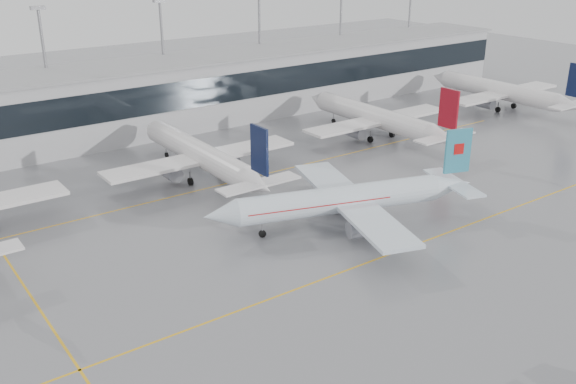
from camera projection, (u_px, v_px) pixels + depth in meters
ground at (353, 268)px, 69.54m from camera, size 320.00×320.00×0.00m
taxi_line_main at (353, 268)px, 69.54m from camera, size 120.00×0.25×0.01m
taxi_line_north at (215, 186)px, 92.13m from camera, size 120.00×0.25×0.01m
taxi_line_cross at (29, 294)px, 64.58m from camera, size 0.25×60.00×0.01m
terminal at (124, 102)px, 113.98m from camera, size 180.00×15.00×12.00m
terminal_glass at (141, 102)px, 107.74m from camera, size 180.00×0.20×5.00m
terminal_roof at (121, 67)px, 111.66m from camera, size 182.00×16.00×0.40m
light_masts at (107, 55)px, 115.75m from camera, size 156.40×1.00×22.60m
air_canada_jet at (349, 199)px, 78.64m from camera, size 34.75×28.12×11.03m
parked_jet_c at (201, 155)px, 93.52m from camera, size 29.64×36.96×11.72m
parked_jet_d at (378, 118)px, 112.49m from camera, size 29.64×36.96×11.72m
parked_jet_e at (503, 91)px, 131.45m from camera, size 29.64×36.96×11.72m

